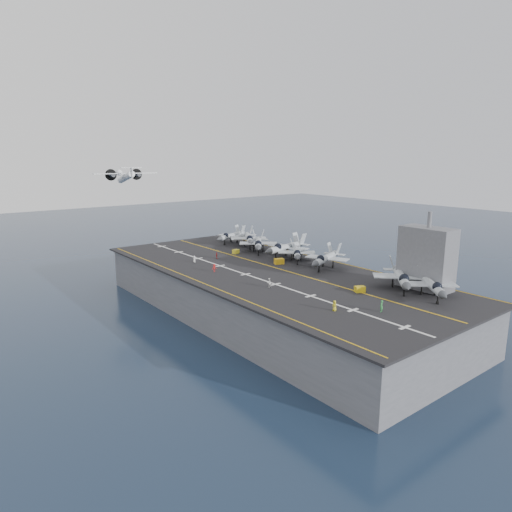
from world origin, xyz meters
TOP-DOWN VIEW (x-y plane):
  - ground at (0.00, 0.00)m, footprint 500.00×500.00m
  - hull at (0.00, 0.00)m, footprint 36.00×90.00m
  - flight_deck at (0.00, 0.00)m, footprint 38.00×92.00m
  - foul_line at (3.00, 0.00)m, footprint 0.35×90.00m
  - landing_centerline at (-6.00, 0.00)m, footprint 0.50×90.00m
  - deck_edge_port at (-17.00, 0.00)m, footprint 0.25×90.00m
  - deck_edge_stbd at (18.50, 0.00)m, footprint 0.25×90.00m
  - island_superstructure at (15.00, -30.00)m, footprint 5.00×10.00m
  - fighter_jet_0 at (10.73, -33.94)m, footprint 16.68×17.09m
  - fighter_jet_1 at (10.59, -27.68)m, footprint 18.37×18.07m
  - fighter_jet_3 at (11.61, -7.04)m, footprint 17.23×14.56m
  - fighter_jet_4 at (11.40, 2.45)m, footprint 15.70×16.20m
  - fighter_jet_5 at (12.69, 7.70)m, footprint 17.49×13.38m
  - fighter_jet_6 at (10.56, 16.49)m, footprint 17.31×18.13m
  - fighter_jet_7 at (13.27, 24.29)m, footprint 16.54×18.04m
  - fighter_jet_8 at (12.76, 32.08)m, footprint 15.81×13.31m
  - tow_cart_a at (3.13, -23.91)m, footprint 2.20×1.86m
  - tow_cart_b at (6.20, 2.98)m, footprint 2.55×2.12m
  - tow_cart_c at (5.01, 19.07)m, footprint 2.02×1.58m
  - crew_0 at (-8.69, -28.29)m, footprint 0.72×1.08m
  - crew_2 at (-8.46, -10.95)m, footprint 1.27×0.98m
  - crew_3 at (-10.11, 6.10)m, footprint 1.17×0.89m
  - crew_4 at (-2.32, 17.07)m, footprint 1.12×1.13m
  - crew_5 at (-8.90, 16.91)m, footprint 0.67×0.99m
  - crew_6 at (-3.00, -33.42)m, footprint 1.39×1.14m
  - transport_plane at (-7.65, 58.90)m, footprint 20.72×15.20m

SIDE VIEW (x-z plane):
  - ground at x=0.00m, z-range 0.00..0.00m
  - hull at x=0.00m, z-range 0.00..10.00m
  - flight_deck at x=0.00m, z-range 10.00..10.40m
  - foul_line at x=3.00m, z-range 10.41..10.43m
  - landing_centerline at x=-6.00m, z-range 10.41..10.43m
  - deck_edge_port at x=-17.00m, z-range 10.41..10.43m
  - deck_edge_stbd at x=18.50m, z-range 10.41..10.43m
  - tow_cart_c at x=5.01m, z-range 10.40..11.47m
  - tow_cart_a at x=3.13m, z-range 10.40..11.52m
  - tow_cart_b at x=6.20m, z-range 10.40..11.71m
  - crew_4 at x=-2.32m, z-range 10.40..11.99m
  - crew_5 at x=-8.90m, z-range 10.40..12.02m
  - crew_3 at x=-10.11m, z-range 10.40..12.16m
  - crew_0 at x=-8.69m, z-range 10.40..12.19m
  - crew_2 at x=-8.46m, z-range 10.40..12.30m
  - crew_6 at x=-3.00m, z-range 10.40..12.39m
  - fighter_jet_8 at x=12.76m, z-range 10.40..15.07m
  - fighter_jet_4 at x=11.40m, z-range 10.40..15.11m
  - fighter_jet_0 at x=10.73m, z-range 10.40..15.38m
  - fighter_jet_3 at x=11.61m, z-range 10.40..15.48m
  - fighter_jet_7 at x=13.27m, z-range 10.40..15.61m
  - fighter_jet_6 at x=10.56m, z-range 10.40..15.65m
  - fighter_jet_1 at x=10.59m, z-range 10.40..15.77m
  - fighter_jet_5 at x=12.69m, z-range 10.40..15.86m
  - island_superstructure at x=15.00m, z-range 10.40..25.40m
  - transport_plane at x=-7.65m, z-range 27.01..31.61m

